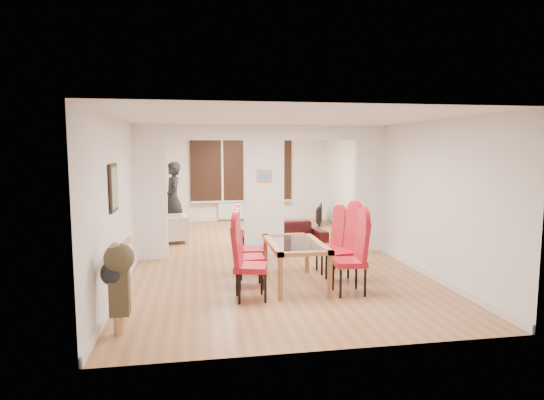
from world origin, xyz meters
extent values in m
cube|color=#A26B41|center=(0.00, 0.00, 0.00)|extent=(5.00, 9.00, 0.01)
cube|color=white|center=(0.00, 0.00, 1.30)|extent=(5.00, 0.18, 2.60)
cube|color=black|center=(0.00, 4.44, 1.50)|extent=(3.00, 0.08, 1.80)
cube|color=white|center=(0.00, 4.40, 0.30)|extent=(1.40, 0.08, 0.50)
sphere|color=orange|center=(0.30, 3.30, 2.15)|extent=(0.36, 0.36, 0.36)
cube|color=gray|center=(-2.47, -2.40, 1.60)|extent=(0.04, 0.52, 0.67)
cube|color=#4C8CD8|center=(0.00, -0.10, 1.60)|extent=(0.30, 0.03, 0.25)
imported|color=black|center=(0.47, 0.45, 0.27)|extent=(1.92, 0.87, 0.55)
imported|color=beige|center=(-1.91, 1.49, 0.32)|extent=(0.80, 0.82, 0.64)
imported|color=black|center=(-1.90, 2.31, 0.91)|extent=(0.74, 0.56, 1.81)
imported|color=black|center=(2.00, 3.33, 0.28)|extent=(0.95, 0.43, 0.56)
cylinder|color=#143F19|center=(0.33, 2.61, 0.34)|extent=(0.07, 0.07, 0.27)
imported|color=black|center=(0.14, 2.45, 0.23)|extent=(0.23, 0.23, 0.06)
camera|label=1|loc=(-1.34, -8.96, 2.15)|focal=30.00mm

